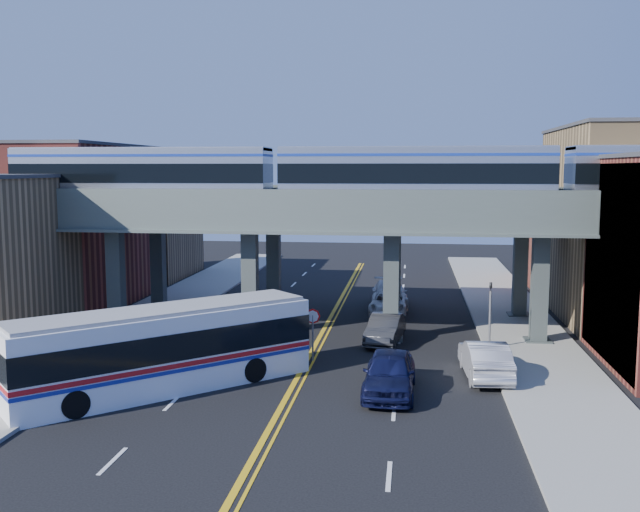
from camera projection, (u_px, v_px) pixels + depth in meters
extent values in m
plane|color=black|center=(297.00, 378.00, 32.53)|extent=(120.00, 120.00, 0.00)
cube|color=gray|center=(139.00, 323.00, 43.82)|extent=(5.00, 70.00, 0.16)
cube|color=gray|center=(522.00, 334.00, 40.91)|extent=(5.00, 70.00, 0.16)
cube|color=brown|center=(73.00, 226.00, 49.96)|extent=(8.00, 14.00, 11.00)
cube|color=#91744B|center=(143.00, 231.00, 62.94)|extent=(8.00, 10.00, 8.00)
cube|color=#91744B|center=(624.00, 224.00, 45.20)|extent=(8.00, 14.00, 12.00)
cube|color=brown|center=(577.00, 230.00, 58.18)|extent=(8.00, 10.00, 9.00)
cube|color=teal|center=(610.00, 268.00, 34.04)|extent=(0.10, 9.50, 9.50)
cube|color=#3F4948|center=(116.00, 281.00, 41.56)|extent=(0.85, 0.85, 6.00)
cube|color=#3F4948|center=(250.00, 283.00, 40.55)|extent=(0.85, 0.85, 6.00)
cube|color=#3F4948|center=(391.00, 286.00, 39.53)|extent=(0.85, 0.85, 6.00)
cube|color=#3F4948|center=(539.00, 289.00, 38.52)|extent=(0.85, 0.85, 6.00)
cube|color=#4F5B56|center=(320.00, 219.00, 39.59)|extent=(52.00, 3.60, 1.40)
cube|color=#3F4948|center=(158.00, 265.00, 48.45)|extent=(0.85, 0.85, 6.00)
cube|color=#3F4948|center=(274.00, 267.00, 47.44)|extent=(0.85, 0.85, 6.00)
cube|color=#3F4948|center=(394.00, 269.00, 46.42)|extent=(0.85, 0.85, 6.00)
cube|color=#3F4948|center=(520.00, 271.00, 45.41)|extent=(0.85, 0.85, 6.00)
cube|color=#4F5B56|center=(333.00, 212.00, 46.48)|extent=(52.00, 3.60, 1.40)
cube|color=black|center=(66.00, 203.00, 41.38)|extent=(2.11, 2.11, 0.24)
cube|color=black|center=(223.00, 204.00, 40.19)|extent=(2.11, 2.11, 0.24)
cube|color=#A8ABB2|center=(142.00, 174.00, 40.58)|extent=(14.61, 2.79, 3.08)
cube|color=black|center=(142.00, 172.00, 40.56)|extent=(14.63, 2.85, 1.06)
cube|color=black|center=(329.00, 205.00, 39.42)|extent=(2.11, 2.11, 0.24)
cube|color=black|center=(502.00, 206.00, 38.24)|extent=(2.11, 2.11, 0.24)
cube|color=#A8ABB2|center=(415.00, 175.00, 38.63)|extent=(14.61, 2.79, 3.08)
cube|color=black|center=(415.00, 172.00, 38.61)|extent=(14.63, 2.85, 1.06)
cube|color=black|center=(620.00, 206.00, 37.47)|extent=(2.11, 2.11, 0.24)
cylinder|color=slate|center=(313.00, 338.00, 35.31)|extent=(0.09, 0.09, 2.30)
cylinder|color=red|center=(313.00, 316.00, 35.17)|extent=(0.76, 0.04, 0.76)
cylinder|color=slate|center=(490.00, 321.00, 37.07)|extent=(0.12, 0.12, 3.20)
imported|color=black|center=(491.00, 282.00, 36.83)|extent=(0.15, 0.18, 0.90)
cube|color=white|center=(164.00, 351.00, 30.61)|extent=(11.59, 11.21, 3.42)
cube|color=black|center=(163.00, 341.00, 30.55)|extent=(11.66, 11.28, 1.16)
cube|color=#B21419|center=(164.00, 358.00, 30.65)|extent=(11.65, 11.27, 0.20)
cylinder|color=black|center=(64.00, 395.00, 28.26)|extent=(2.85, 2.92, 1.10)
cylinder|color=black|center=(239.00, 363.00, 32.92)|extent=(2.85, 2.92, 1.10)
imported|color=black|center=(390.00, 373.00, 30.10)|extent=(2.27, 5.37, 1.81)
imported|color=#272729|center=(385.00, 329.00, 38.96)|extent=(2.23, 4.88, 1.55)
imported|color=silver|center=(388.00, 303.00, 46.76)|extent=(2.42, 5.18, 1.43)
imported|color=silver|center=(390.00, 294.00, 49.46)|extent=(2.77, 5.96, 1.68)
imported|color=#ADADB2|center=(485.00, 359.00, 32.50)|extent=(2.16, 5.32, 1.72)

